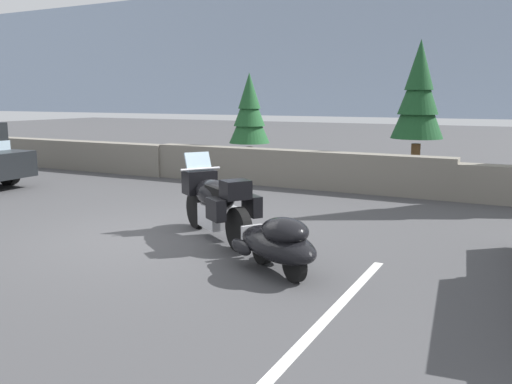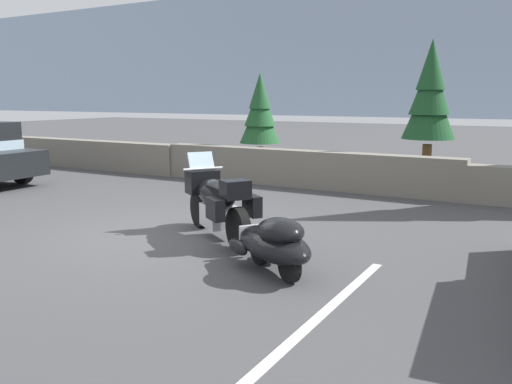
{
  "view_description": "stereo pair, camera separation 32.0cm",
  "coord_description": "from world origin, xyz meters",
  "px_view_note": "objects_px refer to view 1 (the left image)",
  "views": [
    {
      "loc": [
        5.37,
        -6.74,
        2.25
      ],
      "look_at": [
        1.76,
        0.25,
        0.85
      ],
      "focal_mm": 37.33,
      "sensor_mm": 36.0,
      "label": 1
    },
    {
      "loc": [
        5.65,
        -6.58,
        2.25
      ],
      "look_at": [
        1.76,
        0.25,
        0.85
      ],
      "focal_mm": 37.33,
      "sensor_mm": 36.0,
      "label": 2
    }
  ],
  "objects_px": {
    "pine_tree_far_right": "(249,112)",
    "car_shaped_trailer": "(278,242)",
    "touring_motorcycle": "(216,200)",
    "pine_tree_secondary": "(419,95)"
  },
  "relations": [
    {
      "from": "touring_motorcycle",
      "to": "pine_tree_secondary",
      "type": "relative_size",
      "value": 0.53
    },
    {
      "from": "touring_motorcycle",
      "to": "pine_tree_secondary",
      "type": "distance_m",
      "value": 7.46
    },
    {
      "from": "pine_tree_far_right",
      "to": "car_shaped_trailer",
      "type": "bearing_deg",
      "value": -59.54
    },
    {
      "from": "pine_tree_secondary",
      "to": "pine_tree_far_right",
      "type": "bearing_deg",
      "value": -171.94
    },
    {
      "from": "touring_motorcycle",
      "to": "pine_tree_secondary",
      "type": "bearing_deg",
      "value": 75.85
    },
    {
      "from": "pine_tree_far_right",
      "to": "touring_motorcycle",
      "type": "bearing_deg",
      "value": -66.43
    },
    {
      "from": "car_shaped_trailer",
      "to": "pine_tree_secondary",
      "type": "xyz_separation_m",
      "value": [
        0.15,
        8.15,
        1.91
      ]
    },
    {
      "from": "touring_motorcycle",
      "to": "car_shaped_trailer",
      "type": "xyz_separation_m",
      "value": [
        1.62,
        -1.11,
        -0.21
      ]
    },
    {
      "from": "touring_motorcycle",
      "to": "car_shaped_trailer",
      "type": "distance_m",
      "value": 1.98
    },
    {
      "from": "car_shaped_trailer",
      "to": "pine_tree_far_right",
      "type": "xyz_separation_m",
      "value": [
        -4.41,
        7.5,
        1.44
      ]
    }
  ]
}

